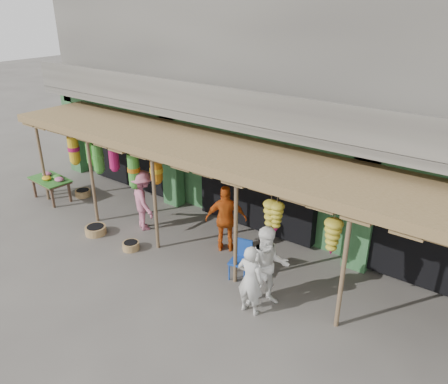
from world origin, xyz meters
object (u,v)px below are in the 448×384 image
Objects in this scene: blue_chair at (241,257)px; person_shopper at (143,200)px; flower_table at (51,180)px; person_vendor at (226,219)px; person_front at (250,280)px; person_right at (268,267)px.

person_shopper is at bearing 162.81° from blue_chair.
blue_chair is at bearing 5.59° from flower_table.
person_vendor is (-0.98, 0.72, 0.38)m from blue_chair.
person_front is 4.57m from person_shopper.
person_shopper is at bearing 10.81° from flower_table.
person_front is at bearing -149.67° from person_right.
flower_table is 0.80× the size of person_right.
person_right reaches higher than person_front.
person_right is at bearing -111.73° from person_front.
person_front is 0.49m from person_right.
person_shopper is at bearing -25.01° from person_vendor.
person_front is (8.22, -0.80, 0.11)m from flower_table.
blue_chair is 3.55m from person_shopper.
person_right is 1.05× the size of person_shopper.
person_right is 4.61m from person_shopper.
person_right reaches higher than blue_chair.
person_right is 1.02× the size of person_vendor.
person_right reaches higher than person_shopper.
person_front is 0.88× the size of person_vendor.
person_vendor is at bearing -46.62° from person_front.
person_front is 2.51m from person_vendor.
blue_chair is at bearing 108.56° from person_vendor.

